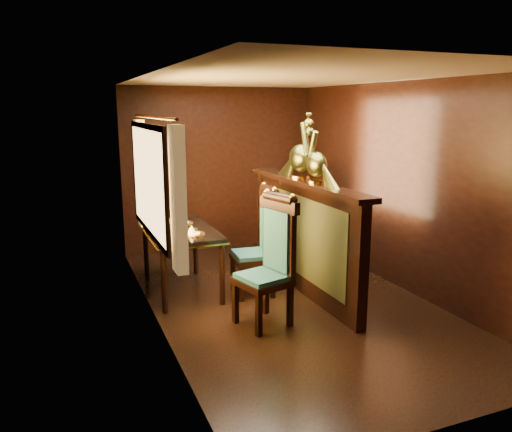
% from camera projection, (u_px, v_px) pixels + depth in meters
% --- Properties ---
extents(ground, '(5.00, 5.00, 0.00)m').
position_uv_depth(ground, '(288.00, 302.00, 5.75)').
color(ground, black).
rests_on(ground, ground).
extents(room_shell, '(3.04, 5.04, 2.52)m').
position_uv_depth(room_shell, '(282.00, 165.00, 5.40)').
color(room_shell, black).
rests_on(room_shell, ground).
extents(partition, '(0.26, 2.70, 1.36)m').
position_uv_depth(partition, '(302.00, 233.00, 5.99)').
color(partition, black).
rests_on(partition, ground).
extents(dining_table, '(0.81, 1.32, 0.98)m').
position_uv_depth(dining_table, '(180.00, 235.00, 5.94)').
color(dining_table, black).
rests_on(dining_table, ground).
extents(chair_left, '(0.61, 0.62, 1.37)m').
position_uv_depth(chair_left, '(273.00, 256.00, 5.07)').
color(chair_left, black).
rests_on(chair_left, ground).
extents(chair_right, '(0.51, 0.53, 1.32)m').
position_uv_depth(chair_right, '(262.00, 238.00, 5.88)').
color(chair_right, black).
rests_on(chair_right, ground).
extents(peacock_left, '(0.21, 0.56, 0.67)m').
position_uv_depth(peacock_left, '(317.00, 153.00, 5.51)').
color(peacock_left, '#1B512D').
rests_on(peacock_left, partition).
extents(peacock_right, '(0.24, 0.65, 0.77)m').
position_uv_depth(peacock_right, '(301.00, 146.00, 5.86)').
color(peacock_right, '#1B512D').
rests_on(peacock_right, partition).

